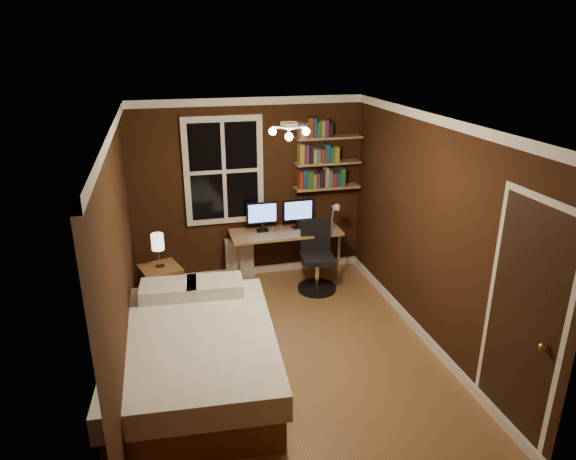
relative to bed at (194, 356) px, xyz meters
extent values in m
plane|color=brown|center=(1.00, 0.28, -0.31)|extent=(4.20, 4.20, 0.00)
cube|color=black|center=(1.00, 2.38, 0.94)|extent=(3.20, 0.04, 2.50)
cube|color=black|center=(-0.60, 0.28, 0.94)|extent=(0.04, 4.20, 2.50)
cube|color=black|center=(2.60, 0.28, 0.94)|extent=(0.04, 4.20, 2.50)
cube|color=white|center=(1.00, 0.28, 2.19)|extent=(3.20, 4.20, 0.02)
cube|color=white|center=(0.65, 2.35, 1.24)|extent=(1.06, 0.06, 1.46)
sphere|color=gold|center=(2.55, -1.57, 0.69)|extent=(0.06, 0.06, 0.06)
cube|color=#AA7B52|center=(2.08, 2.26, 0.94)|extent=(0.92, 0.22, 0.03)
cube|color=#AA7B52|center=(2.08, 2.26, 1.29)|extent=(0.92, 0.22, 0.03)
cube|color=#AA7B52|center=(2.08, 2.26, 1.64)|extent=(0.92, 0.22, 0.03)
cube|color=brown|center=(0.00, -0.03, -0.14)|extent=(1.60, 2.18, 0.33)
cube|color=white|center=(0.00, -0.03, 0.15)|extent=(1.69, 2.25, 0.25)
cube|color=silver|center=(-0.19, 0.80, 0.34)|extent=(0.63, 0.46, 0.15)
cube|color=silver|center=(0.30, 0.76, 0.34)|extent=(0.63, 0.46, 0.15)
cube|color=brown|center=(-0.28, 1.62, -0.03)|extent=(0.57, 0.57, 0.57)
cube|color=beige|center=(0.81, 2.27, -0.02)|extent=(0.39, 0.14, 0.58)
cube|color=#AA7B52|center=(1.43, 2.08, 0.39)|extent=(1.52, 0.57, 0.04)
cylinder|color=beige|center=(0.73, 1.83, 0.03)|extent=(0.04, 0.04, 0.68)
cylinder|color=beige|center=(2.13, 1.83, 0.03)|extent=(0.04, 0.04, 0.68)
cylinder|color=beige|center=(0.73, 2.32, 0.03)|extent=(0.04, 0.04, 0.68)
cylinder|color=beige|center=(2.13, 2.32, 0.03)|extent=(0.04, 0.04, 0.68)
cylinder|color=black|center=(1.75, 1.63, -0.29)|extent=(0.52, 0.52, 0.05)
cylinder|color=silver|center=(1.75, 1.63, -0.07)|extent=(0.06, 0.06, 0.38)
cube|color=black|center=(1.75, 1.63, 0.16)|extent=(0.48, 0.48, 0.07)
cube|color=black|center=(1.78, 1.81, 0.41)|extent=(0.41, 0.10, 0.44)
camera|label=1|loc=(-0.15, -4.34, 2.89)|focal=32.00mm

